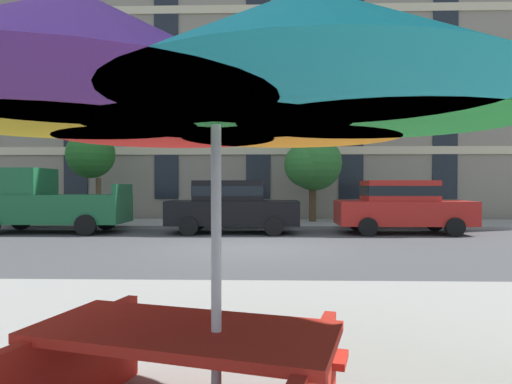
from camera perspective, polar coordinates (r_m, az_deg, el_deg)
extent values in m
plane|color=#424244|center=(11.72, -0.74, -7.09)|extent=(120.00, 120.00, 0.00)
cube|color=gray|center=(18.47, 0.13, -4.00)|extent=(56.00, 3.60, 0.12)
cube|color=gray|center=(27.78, 0.59, 17.54)|extent=(37.78, 12.00, 19.20)
cube|color=beige|center=(20.63, 0.29, 5.24)|extent=(37.02, 0.08, 0.36)
cube|color=beige|center=(21.12, 0.29, 13.93)|extent=(37.02, 0.08, 0.36)
cube|color=beige|center=(22.06, 0.29, 22.05)|extent=(37.02, 0.08, 0.36)
cube|color=black|center=(23.92, -21.83, 21.29)|extent=(1.10, 0.06, 18.00)
cube|color=black|center=(22.70, -11.25, 22.49)|extent=(1.10, 0.06, 18.00)
cube|color=black|center=(22.22, 0.29, 23.00)|extent=(1.10, 0.06, 18.00)
cube|color=#195933|center=(17.04, -24.37, -1.92)|extent=(5.10, 1.90, 0.96)
cube|color=#195933|center=(17.53, -27.62, 1.18)|extent=(1.90, 1.75, 0.90)
cube|color=#195933|center=(16.09, -16.45, 0.32)|extent=(0.16, 1.75, 0.36)
cylinder|color=black|center=(17.33, -18.26, -3.43)|extent=(0.68, 0.22, 0.68)
cylinder|color=black|center=(15.56, -20.64, -3.92)|extent=(0.68, 0.22, 0.68)
cylinder|color=black|center=(18.64, -27.45, -3.18)|extent=(0.68, 0.22, 0.68)
cube|color=black|center=(15.37, -2.87, -2.58)|extent=(4.40, 1.76, 0.80)
cube|color=black|center=(15.36, -3.43, 0.18)|extent=(2.30, 1.55, 0.68)
cube|color=black|center=(15.36, -3.43, 0.18)|extent=(2.32, 1.57, 0.32)
cylinder|color=black|center=(16.23, 2.19, -3.82)|extent=(0.60, 0.22, 0.60)
cylinder|color=black|center=(14.48, 2.26, -4.38)|extent=(0.60, 0.22, 0.60)
cylinder|color=black|center=(16.43, -7.38, -3.76)|extent=(0.60, 0.22, 0.60)
cylinder|color=black|center=(14.71, -8.46, -4.31)|extent=(0.60, 0.22, 0.60)
cube|color=#B21E19|center=(15.98, 18.02, -2.49)|extent=(4.40, 1.76, 0.80)
cube|color=#B21E19|center=(15.91, 17.51, 0.16)|extent=(2.30, 1.55, 0.68)
cube|color=black|center=(15.91, 17.51, 0.16)|extent=(2.32, 1.57, 0.32)
cylinder|color=black|center=(17.26, 21.54, -3.60)|extent=(0.60, 0.22, 0.60)
cylinder|color=black|center=(15.63, 23.74, -4.07)|extent=(0.60, 0.22, 0.60)
cylinder|color=black|center=(16.54, 12.60, -3.75)|extent=(0.60, 0.22, 0.60)
cylinder|color=black|center=(14.82, 13.90, -4.28)|extent=(0.60, 0.22, 0.60)
cylinder|color=brown|center=(19.79, -19.19, -1.11)|extent=(0.22, 0.22, 1.92)
sphere|color=#236023|center=(19.84, -20.09, 4.49)|extent=(1.97, 1.97, 1.97)
sphere|color=#236023|center=(19.77, -19.77, 3.94)|extent=(1.44, 1.44, 1.44)
cylinder|color=#4C3823|center=(18.95, 7.13, -1.22)|extent=(0.30, 0.30, 1.87)
sphere|color=#2D702D|center=(18.70, 6.45, 3.43)|extent=(1.88, 1.88, 1.88)
sphere|color=#2D702D|center=(18.92, 7.36, 3.64)|extent=(2.28, 2.28, 2.28)
sphere|color=#2D702D|center=(18.72, 7.46, 4.56)|extent=(1.61, 1.61, 1.61)
cylinder|color=silver|center=(2.65, -5.03, -8.19)|extent=(0.06, 0.06, 2.40)
cone|color=green|center=(2.73, 15.08, 12.76)|extent=(1.62, 1.62, 0.43)
cone|color=orange|center=(3.45, 4.29, 10.27)|extent=(1.62, 1.62, 0.43)
cone|color=red|center=(3.53, -11.09, 10.04)|extent=(1.62, 1.62, 0.43)
cone|color=yellow|center=(2.93, -23.71, 11.90)|extent=(1.62, 1.62, 0.43)
cone|color=#662D9E|center=(2.04, -21.50, 16.92)|extent=(1.62, 1.62, 0.43)
cone|color=#199EB2|center=(1.89, 6.68, 18.22)|extent=(1.62, 1.62, 0.43)
cone|color=green|center=(2.69, -5.06, 13.87)|extent=(1.55, 1.55, 0.51)
cube|color=red|center=(2.85, -9.09, -17.00)|extent=(1.95, 1.24, 0.06)
cube|color=red|center=(3.49, -4.39, -18.83)|extent=(1.81, 0.74, 0.05)
cube|color=red|center=(3.38, -21.94, -20.85)|extent=(0.44, 1.37, 0.74)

